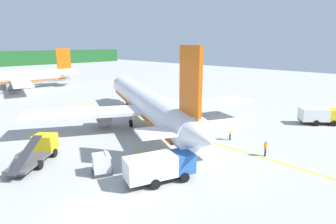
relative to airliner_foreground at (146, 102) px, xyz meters
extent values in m
cylinder|color=white|center=(0.24, 0.52, 0.11)|extent=(18.65, 34.23, 3.80)
cone|color=white|center=(8.35, 17.92, 0.11)|extent=(4.29, 3.70, 3.61)
cone|color=white|center=(-8.04, -17.25, 0.51)|extent=(4.28, 4.27, 3.23)
cube|color=#192333|center=(7.42, 15.92, 0.96)|extent=(3.94, 3.54, 0.60)
cube|color=white|center=(-8.89, 2.56, -0.56)|extent=(16.19, 12.35, 0.50)
cylinder|color=slate|center=(-5.64, 3.04, -1.76)|extent=(3.35, 3.83, 2.20)
cube|color=white|center=(7.68, -5.16, -0.56)|extent=(16.69, 9.75, 0.50)
cylinder|color=slate|center=(5.96, -2.37, -1.76)|extent=(3.35, 3.83, 2.20)
cube|color=#D8590C|center=(-6.73, -14.44, 5.26)|extent=(2.19, 4.14, 6.50)
cube|color=white|center=(-6.73, -14.44, 0.51)|extent=(10.78, 7.29, 0.24)
cube|color=#D8590C|center=(0.24, 0.52, -0.94)|extent=(16.96, 30.89, 0.36)
cylinder|color=black|center=(6.02, 12.91, -2.84)|extent=(0.78, 1.14, 1.10)
cylinder|color=gray|center=(6.02, 12.91, -2.04)|extent=(0.20, 0.20, 0.50)
cylinder|color=black|center=(-2.75, 0.25, -2.84)|extent=(0.78, 1.14, 1.10)
cylinder|color=gray|center=(-2.75, 0.25, -2.04)|extent=(0.20, 0.20, 0.50)
cylinder|color=black|center=(1.96, -1.94, -2.84)|extent=(0.78, 1.14, 1.10)
cylinder|color=gray|center=(1.96, -1.94, -2.04)|extent=(0.20, 0.20, 0.50)
cylinder|color=silver|center=(-5.13, 49.97, -0.23)|extent=(32.65, 7.75, 3.43)
cone|color=silver|center=(12.40, 47.60, 0.13)|extent=(3.25, 3.28, 2.91)
cube|color=silver|center=(-4.45, 41.56, -0.83)|extent=(7.63, 15.05, 0.45)
cylinder|color=slate|center=(-5.72, 44.22, -1.92)|extent=(3.13, 2.35, 1.99)
cube|color=silver|center=(-2.24, 57.90, -0.83)|extent=(4.76, 14.56, 0.45)
cylinder|color=slate|center=(-4.18, 55.67, -1.92)|extent=(3.13, 2.35, 1.99)
cube|color=#D8590C|center=(9.62, 47.98, 4.41)|extent=(3.98, 0.85, 5.87)
cube|color=silver|center=(9.62, 47.98, 0.13)|extent=(4.12, 9.69, 0.22)
cube|color=#D8590C|center=(-5.13, 49.97, -1.18)|extent=(29.41, 7.14, 0.32)
cylinder|color=black|center=(-4.10, 47.46, -2.89)|extent=(1.03, 0.45, 0.99)
cylinder|color=gray|center=(-4.10, 47.46, -2.17)|extent=(0.18, 0.18, 0.45)
cylinder|color=black|center=(-3.47, 52.11, -2.89)|extent=(1.03, 0.45, 0.99)
cylinder|color=gray|center=(-3.47, 52.11, -2.17)|extent=(0.18, 0.18, 0.45)
cube|color=#2659A5|center=(-8.99, -15.56, -1.89)|extent=(2.44, 2.68, 1.80)
cube|color=#192333|center=(-8.19, -15.85, -1.53)|extent=(0.71, 1.76, 0.94)
cube|color=white|center=(-11.93, -14.50, -1.83)|extent=(4.93, 3.58, 1.92)
cube|color=#262628|center=(-11.08, -14.81, -2.87)|extent=(6.40, 3.58, 0.16)
cylinder|color=black|center=(-8.90, -14.43, -2.94)|extent=(0.94, 0.57, 0.90)
cylinder|color=black|center=(-9.65, -16.50, -2.94)|extent=(0.94, 0.57, 0.90)
cylinder|color=black|center=(-11.55, -13.47, -2.94)|extent=(0.94, 0.57, 0.90)
cylinder|color=black|center=(-12.30, -15.53, -2.94)|extent=(0.94, 0.57, 0.90)
cube|color=yellow|center=(-15.91, -1.63, -1.89)|extent=(2.80, 2.84, 1.80)
cube|color=#192333|center=(-15.27, -1.07, -1.53)|extent=(1.28, 1.44, 0.94)
cube|color=#4C4C51|center=(-18.45, -3.86, -2.67)|extent=(5.18, 4.93, 0.24)
cube|color=#2D2D33|center=(-18.75, -4.12, -1.69)|extent=(4.43, 4.04, 2.16)
cube|color=#262628|center=(-17.77, -3.27, -2.87)|extent=(6.10, 5.62, 0.16)
cylinder|color=black|center=(-16.86, -1.00, -2.94)|extent=(0.86, 0.80, 0.90)
cylinder|color=black|center=(-15.41, -2.66, -2.94)|extent=(0.86, 0.80, 0.90)
cylinder|color=black|center=(-19.18, -3.03, -2.94)|extent=(0.86, 0.80, 0.90)
cylinder|color=black|center=(-17.73, -4.69, -2.94)|extent=(0.86, 0.80, 0.90)
cube|color=yellow|center=(19.91, -20.38, -1.89)|extent=(2.84, 2.82, 1.80)
cube|color=white|center=(17.95, -18.29, -1.85)|extent=(4.29, 4.37, 1.88)
cube|color=#262628|center=(18.57, -18.94, -2.87)|extent=(5.03, 5.24, 0.16)
cylinder|color=black|center=(20.51, -19.41, -2.94)|extent=(0.82, 0.85, 0.90)
cylinder|color=black|center=(18.90, -20.91, -2.94)|extent=(0.82, 0.85, 0.90)
cylinder|color=black|center=(18.76, -17.54, -2.94)|extent=(0.82, 0.85, 0.90)
cylinder|color=black|center=(17.15, -19.04, -2.94)|extent=(0.82, 0.85, 0.90)
cube|color=#333338|center=(-13.95, -9.82, -3.24)|extent=(2.29, 2.29, 0.30)
cube|color=silver|center=(-13.95, -9.82, -2.28)|extent=(2.03, 2.03, 1.63)
cube|color=silver|center=(-13.45, -10.03, -1.61)|extent=(1.19, 1.69, 0.57)
cylinder|color=#191E33|center=(2.67, -13.27, -2.96)|extent=(0.14, 0.14, 0.87)
cylinder|color=#191E33|center=(2.84, -13.23, -2.96)|extent=(0.14, 0.14, 0.87)
cube|color=#CCE519|center=(2.75, -13.25, -2.19)|extent=(0.48, 0.31, 0.65)
cube|color=silver|center=(2.75, -13.25, -2.16)|extent=(0.49, 0.32, 0.06)
sphere|color=tan|center=(2.75, -13.25, -1.75)|extent=(0.24, 0.24, 0.24)
cylinder|color=#CCE519|center=(2.49, -13.31, -2.16)|extent=(0.09, 0.09, 0.62)
cylinder|color=#CCE519|center=(3.02, -13.20, -2.16)|extent=(0.09, 0.09, 0.62)
cylinder|color=#191E33|center=(0.92, -18.86, -2.95)|extent=(0.14, 0.14, 0.88)
cylinder|color=#191E33|center=(1.10, -18.84, -2.95)|extent=(0.14, 0.14, 0.88)
cube|color=orange|center=(1.01, -18.85, -2.18)|extent=(0.46, 0.27, 0.66)
cube|color=silver|center=(1.01, -18.85, -2.15)|extent=(0.47, 0.28, 0.06)
sphere|color=tan|center=(1.01, -18.85, -1.73)|extent=(0.24, 0.24, 0.24)
cylinder|color=orange|center=(0.74, -18.88, -2.15)|extent=(0.09, 0.09, 0.63)
cylinder|color=orange|center=(1.28, -18.82, -2.15)|extent=(0.09, 0.09, 0.63)
cylinder|color=#191E33|center=(-9.99, -10.35, -2.98)|extent=(0.14, 0.14, 0.82)
cylinder|color=#191E33|center=(-9.85, -10.24, -2.98)|extent=(0.14, 0.14, 0.82)
cube|color=#CCE519|center=(-9.92, -10.30, -2.26)|extent=(0.48, 0.45, 0.61)
cube|color=silver|center=(-9.92, -10.30, -2.23)|extent=(0.50, 0.46, 0.06)
sphere|color=tan|center=(-9.92, -10.30, -1.85)|extent=(0.22, 0.22, 0.22)
cylinder|color=#CCE519|center=(-10.13, -10.47, -2.23)|extent=(0.09, 0.09, 0.58)
cylinder|color=#CCE519|center=(-9.71, -10.13, -2.23)|extent=(0.09, 0.09, 0.58)
cube|color=yellow|center=(0.41, -4.48, -3.39)|extent=(0.30, 60.00, 0.01)
camera|label=1|loc=(-26.44, -31.17, 8.61)|focal=29.36mm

